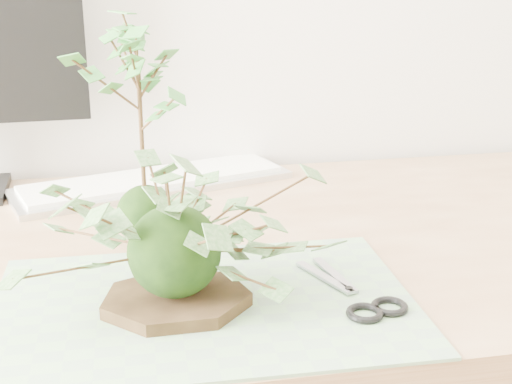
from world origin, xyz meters
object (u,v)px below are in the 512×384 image
Objects in this scene: ivy_kokedama at (173,210)px; keyboard at (153,182)px; maple_kokedama at (138,73)px; desk at (193,300)px.

keyboard is at bearing 89.96° from ivy_kokedama.
maple_kokedama reaches higher than ivy_kokedama.
maple_kokedama is at bearing 96.20° from ivy_kokedama.
desk is at bearing -18.86° from maple_kokedama.
keyboard is (0.02, 0.24, -0.23)m from maple_kokedama.
maple_kokedama is 0.33m from keyboard.
ivy_kokedama is 0.47m from keyboard.
ivy_kokedama is 0.24m from maple_kokedama.
keyboard reaches higher than desk.
ivy_kokedama is at bearing -107.00° from keyboard.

